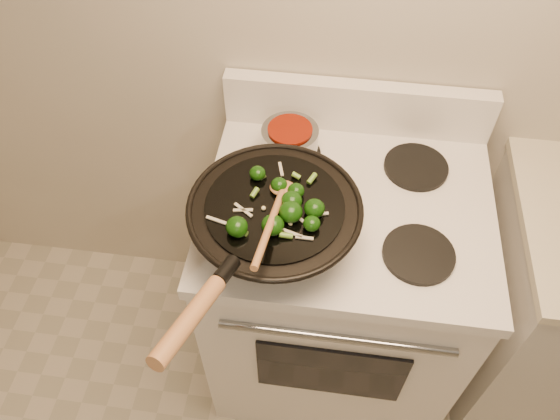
# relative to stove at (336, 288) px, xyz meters

# --- Properties ---
(stove) EXTENTS (0.78, 0.67, 1.08)m
(stove) POSITION_rel_stove_xyz_m (0.00, 0.00, 0.00)
(stove) COLOR white
(stove) RESTS_ON ground
(wok) EXTENTS (0.42, 0.68, 0.26)m
(wok) POSITION_rel_stove_xyz_m (-0.18, -0.16, 0.53)
(wok) COLOR black
(wok) RESTS_ON stove
(stirfry) EXTENTS (0.28, 0.25, 0.05)m
(stirfry) POSITION_rel_stove_xyz_m (-0.17, -0.18, 0.61)
(stirfry) COLOR #0F3508
(stirfry) RESTS_ON wok
(wooden_spoon) EXTENTS (0.07, 0.30, 0.08)m
(wooden_spoon) POSITION_rel_stove_xyz_m (-0.17, -0.19, 0.62)
(wooden_spoon) COLOR #AA6F43
(wooden_spoon) RESTS_ON wok
(saucepan) EXTENTS (0.16, 0.25, 0.09)m
(saucepan) POSITION_rel_stove_xyz_m (-0.18, 0.15, 0.51)
(saucepan) COLOR gray
(saucepan) RESTS_ON stove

